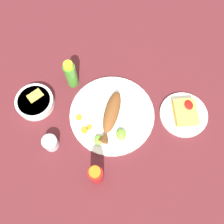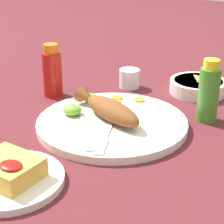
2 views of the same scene
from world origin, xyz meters
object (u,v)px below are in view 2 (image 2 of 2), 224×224
object	(u,v)px
fork_far	(86,133)
salt_cup	(129,80)
hot_sauce_bottle_green	(209,92)
fork_near	(106,137)
fried_fish	(108,109)
hot_sauce_bottle_red	(52,72)
guacamole_bowl	(198,86)
main_plate	(112,123)
side_plate_fries	(10,180)

from	to	relation	value
fork_far	salt_cup	bearing A→B (deg)	152.92
fork_far	hot_sauce_bottle_green	size ratio (longest dim) A/B	0.94
hot_sauce_bottle_green	salt_cup	xyz separation A→B (m)	(-0.28, 0.09, -0.05)
fork_near	hot_sauce_bottle_green	size ratio (longest dim) A/B	1.14
fried_fish	fork_near	distance (m)	0.10
hot_sauce_bottle_red	hot_sauce_bottle_green	xyz separation A→B (m)	(0.42, 0.08, 0.00)
hot_sauce_bottle_green	fried_fish	bearing A→B (deg)	-139.78
hot_sauce_bottle_green	guacamole_bowl	world-z (taller)	hot_sauce_bottle_green
fried_fish	guacamole_bowl	world-z (taller)	fried_fish
hot_sauce_bottle_green	fork_near	bearing A→B (deg)	-118.49
main_plate	fried_fish	distance (m)	0.04
side_plate_fries	guacamole_bowl	world-z (taller)	guacamole_bowl
fork_near	side_plate_fries	world-z (taller)	fork_near
fork_near	hot_sauce_bottle_green	xyz separation A→B (m)	(0.13, 0.24, 0.05)
fork_near	salt_cup	size ratio (longest dim) A/B	2.93
fork_near	fork_far	world-z (taller)	same
hot_sauce_bottle_green	side_plate_fries	size ratio (longest dim) A/B	0.76
salt_cup	side_plate_fries	bearing A→B (deg)	-81.40
main_plate	guacamole_bowl	distance (m)	0.33
fork_far	side_plate_fries	world-z (taller)	fork_far
hot_sauce_bottle_red	fork_far	bearing A→B (deg)	-35.09
guacamole_bowl	hot_sauce_bottle_green	bearing A→B (deg)	-60.88
fork_far	salt_cup	world-z (taller)	salt_cup
fried_fish	hot_sauce_bottle_green	size ratio (longest dim) A/B	1.49
fork_near	guacamole_bowl	world-z (taller)	guacamole_bowl
fried_fish	hot_sauce_bottle_red	xyz separation A→B (m)	(-0.24, 0.07, 0.03)
hot_sauce_bottle_red	hot_sauce_bottle_green	bearing A→B (deg)	11.02
fork_near	side_plate_fries	bearing A→B (deg)	-39.97
main_plate	side_plate_fries	size ratio (longest dim) A/B	1.77
hot_sauce_bottle_red	side_plate_fries	bearing A→B (deg)	-59.06
main_plate	fork_far	distance (m)	0.09
side_plate_fries	main_plate	bearing A→B (deg)	85.53
side_plate_fries	guacamole_bowl	size ratio (longest dim) A/B	1.25
guacamole_bowl	side_plate_fries	bearing A→B (deg)	-99.42
fork_far	hot_sauce_bottle_red	size ratio (longest dim) A/B	0.98
fork_near	guacamole_bowl	bearing A→B (deg)	150.17
hot_sauce_bottle_red	side_plate_fries	size ratio (longest dim) A/B	0.73
fork_far	hot_sauce_bottle_green	world-z (taller)	hot_sauce_bottle_green
side_plate_fries	guacamole_bowl	xyz separation A→B (m)	(0.10, 0.62, 0.01)
hot_sauce_bottle_red	hot_sauce_bottle_green	distance (m)	0.43
fork_far	side_plate_fries	size ratio (longest dim) A/B	0.72
hot_sauce_bottle_red	guacamole_bowl	size ratio (longest dim) A/B	0.92
fork_near	hot_sauce_bottle_red	xyz separation A→B (m)	(-0.29, 0.16, 0.05)
fried_fish	hot_sauce_bottle_red	distance (m)	0.25
hot_sauce_bottle_red	side_plate_fries	distance (m)	0.44
fork_far	guacamole_bowl	size ratio (longest dim) A/B	0.91
salt_cup	guacamole_bowl	xyz separation A→B (m)	(0.19, 0.07, -0.00)
hot_sauce_bottle_green	side_plate_fries	world-z (taller)	hot_sauce_bottle_green
fried_fish	hot_sauce_bottle_green	world-z (taller)	hot_sauce_bottle_green
salt_cup	side_plate_fries	distance (m)	0.56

